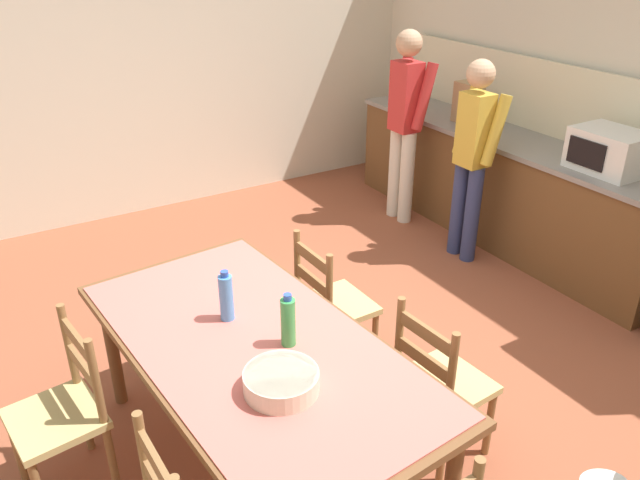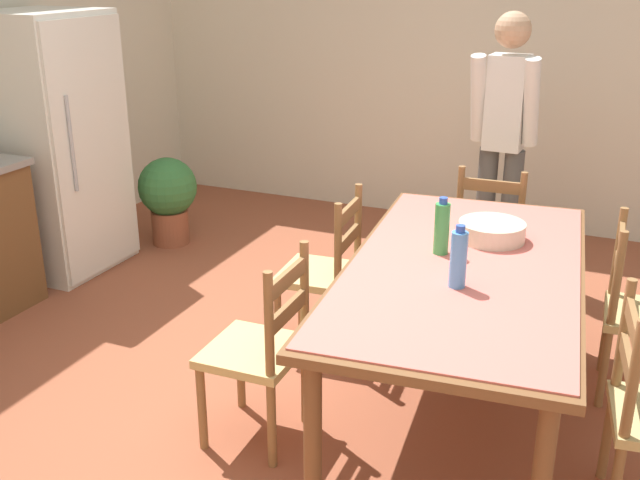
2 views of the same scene
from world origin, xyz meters
The scene contains 15 objects.
ground_plane centered at (0.00, 0.00, 0.00)m, with size 8.32×8.32×0.00m, color brown.
wall_left centered at (-3.26, 0.00, 1.45)m, with size 0.12×5.20×2.90m, color beige.
kitchen_counter centered at (-1.03, 2.23, 0.47)m, with size 3.29×0.66×0.93m.
counter_splashback centered at (-1.03, 2.54, 1.23)m, with size 3.25×0.03×0.60m, color beige.
microwave centered at (-0.04, 2.21, 1.08)m, with size 0.50×0.39×0.30m.
paper_bag centered at (-1.50, 2.20, 1.11)m, with size 0.24×0.16×0.36m, color tan.
dining_table centered at (0.35, -0.81, 0.70)m, with size 2.10×1.20×0.78m.
bottle_near_centre centered at (0.10, -0.83, 0.90)m, with size 0.07×0.07×0.27m.
bottle_off_centre centered at (0.44, -0.67, 0.90)m, with size 0.07×0.07×0.27m.
serving_bowl centered at (0.71, -0.85, 0.83)m, with size 0.32×0.32×0.09m.
chair_side_near_left centered at (-0.03, -1.65, 0.44)m, with size 0.47×0.45×0.91m.
chair_side_far_left centered at (-0.18, -0.05, 0.44)m, with size 0.43×0.41×0.91m.
chair_side_far_right centered at (0.73, 0.03, 0.44)m, with size 0.45×0.43×0.91m.
person_at_sink centered at (-1.76, 1.71, 0.98)m, with size 0.44×0.30×1.74m.
person_at_counter centered at (-0.87, 1.69, 0.92)m, with size 0.41×0.28×1.64m.
Camera 1 is at (2.55, -1.77, 2.52)m, focal length 35.00 mm.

